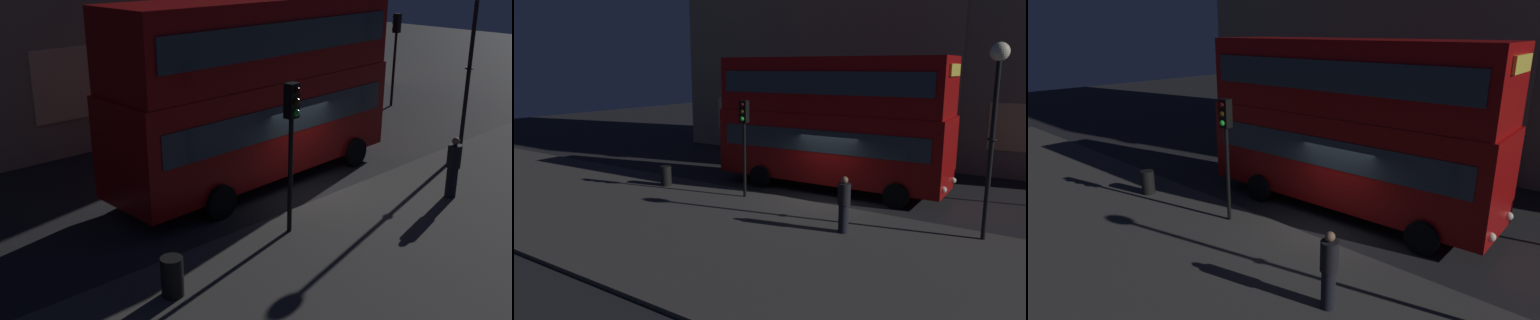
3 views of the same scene
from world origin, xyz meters
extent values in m
plane|color=#232326|center=(0.00, 0.00, 0.00)|extent=(80.00, 80.00, 0.00)
cube|color=#423F3D|center=(0.00, -5.27, 0.06)|extent=(44.00, 8.99, 0.12)
cube|color=tan|center=(-5.52, 12.20, 8.73)|extent=(17.58, 8.54, 17.47)
cube|color=#F2D18C|center=(-10.80, 7.90, 2.24)|extent=(2.25, 0.06, 1.97)
cube|color=#F2D18C|center=(-7.28, 7.90, 2.64)|extent=(2.25, 0.06, 2.11)
cube|color=#F9E09E|center=(-3.77, 7.90, 2.58)|extent=(2.25, 0.06, 2.49)
cube|color=#E5C67F|center=(-0.25, 7.90, 2.35)|extent=(2.25, 0.06, 2.48)
cube|color=#E5C67F|center=(1.57, 8.01, 2.32)|extent=(2.84, 0.06, 2.49)
cube|color=#F2D18C|center=(6.01, 8.01, 2.46)|extent=(2.84, 0.06, 2.22)
cube|color=#9E0C0C|center=(-0.57, 1.74, 1.91)|extent=(9.90, 2.94, 2.86)
cube|color=#9E0C0C|center=(-0.57, 1.74, 4.48)|extent=(9.70, 2.88, 2.27)
cube|color=#2D3842|center=(-0.57, 1.74, 2.27)|extent=(9.12, 2.97, 0.90)
cube|color=#2D3842|center=(-0.57, 1.74, 4.59)|extent=(9.12, 2.97, 0.90)
cube|color=#F2D84C|center=(4.29, 1.91, 5.10)|extent=(0.13, 1.56, 0.44)
sphere|color=white|center=(4.32, 2.76, 0.83)|extent=(0.24, 0.24, 0.24)
sphere|color=white|center=(4.38, 1.07, 0.83)|extent=(0.24, 0.24, 0.24)
cylinder|color=black|center=(2.72, 3.21, 0.48)|extent=(0.97, 0.27, 0.96)
cylinder|color=black|center=(2.81, 0.51, 0.48)|extent=(0.97, 0.27, 0.96)
cylinder|color=black|center=(-3.31, 2.99, 0.48)|extent=(0.97, 0.27, 0.96)
cylinder|color=black|center=(-3.22, 0.30, 0.48)|extent=(0.97, 0.27, 0.96)
cylinder|color=black|center=(-2.59, -1.66, 1.61)|extent=(0.12, 0.12, 2.98)
cube|color=black|center=(-2.59, -1.66, 3.52)|extent=(0.34, 0.28, 0.85)
sphere|color=black|center=(-2.58, -1.81, 3.79)|extent=(0.17, 0.17, 0.17)
sphere|color=black|center=(-2.58, -1.81, 3.52)|extent=(0.17, 0.17, 0.17)
sphere|color=green|center=(-2.58, -1.81, 3.25)|extent=(0.17, 0.17, 0.17)
cylinder|color=black|center=(6.21, -1.45, 2.76)|extent=(0.14, 0.14, 5.28)
torus|color=black|center=(6.21, -1.45, 3.15)|extent=(0.28, 0.28, 0.06)
sphere|color=#F9EFC6|center=(6.21, -1.45, 5.64)|extent=(0.53, 0.53, 0.53)
cylinder|color=black|center=(2.46, -3.26, 0.57)|extent=(0.32, 0.32, 0.91)
cylinder|color=black|center=(2.46, -3.26, 1.36)|extent=(0.40, 0.40, 0.67)
sphere|color=#8C664C|center=(2.46, -3.26, 1.81)|extent=(0.22, 0.22, 0.22)
cylinder|color=black|center=(-6.53, -2.13, 0.55)|extent=(0.47, 0.47, 0.86)
camera|label=1|loc=(-12.67, -11.27, 6.87)|focal=42.21mm
camera|label=2|loc=(8.41, -16.21, 5.23)|focal=33.11mm
camera|label=3|loc=(7.21, -9.94, 5.91)|focal=30.62mm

